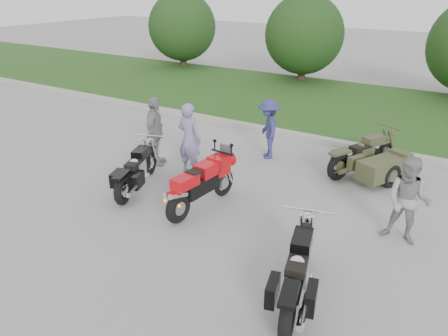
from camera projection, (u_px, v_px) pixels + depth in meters
The scene contains 13 objects.
ground at pixel (177, 220), 8.89m from camera, with size 80.00×80.00×0.00m, color #9E9E99.
curb at pixel (296, 135), 13.53m from camera, with size 60.00×0.30×0.15m, color #A19E97.
grass_strip at pixel (339, 105), 16.75m from camera, with size 60.00×8.00×0.14m, color #336121.
tree_far_left at pixel (182, 27), 23.40m from camera, with size 3.60×3.60×4.00m.
tree_mid_left at pixel (304, 35), 19.98m from camera, with size 3.60×3.60×4.00m.
sportbike_red at pixel (201, 183), 9.10m from camera, with size 0.47×2.15×1.02m.
cruiser_left at pixel (136, 172), 10.00m from camera, with size 0.95×2.19×0.88m.
cruiser_right at pixel (297, 276), 6.47m from camera, with size 0.83×2.34×0.92m.
cruiser_sidecar at pixel (374, 163), 10.55m from camera, with size 1.75×2.22×0.92m.
person_stripe at pixel (189, 139), 10.68m from camera, with size 0.66×0.44×1.82m, color gray.
person_grey at pixel (408, 201), 7.86m from camera, with size 0.81×0.63×1.67m, color gray.
person_denim at pixel (268, 129), 11.73m from camera, with size 1.05×0.60×1.62m, color navy.
person_back at pixel (155, 132), 11.23m from camera, with size 1.06×0.44×1.81m, color gray.
Camera 1 is at (4.93, -6.04, 4.50)m, focal length 35.00 mm.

